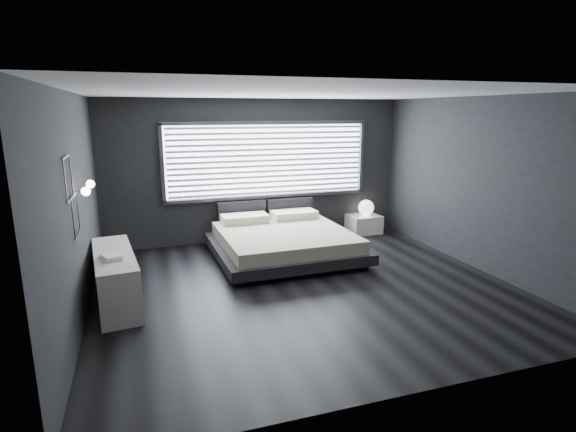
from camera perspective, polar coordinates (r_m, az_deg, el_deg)
name	(u,v)px	position (r m, az deg, el deg)	size (l,w,h in m)	color
room	(307,195)	(6.40, 2.38, 2.71)	(6.04, 6.00, 2.80)	black
window	(269,160)	(8.97, -2.49, 7.09)	(4.14, 0.09, 1.52)	white
headboard	(266,212)	(9.06, -2.80, 0.48)	(1.96, 0.16, 0.52)	black
sconce_near	(86,191)	(6.05, -24.32, 2.86)	(0.18, 0.11, 0.11)	silver
sconce_far	(90,184)	(6.64, -23.82, 3.73)	(0.18, 0.11, 0.11)	silver
wall_art_upper	(68,178)	(5.44, -26.14, 4.31)	(0.01, 0.48, 0.48)	#47474C
wall_art_lower	(76,216)	(5.76, -25.35, 0.05)	(0.01, 0.48, 0.48)	#47474C
bed	(284,241)	(8.04, -0.55, -3.18)	(2.52, 2.41, 0.64)	black
nightstand	(364,224)	(9.80, 9.58, -0.99)	(0.66, 0.55, 0.38)	white
orb_lamp	(366,208)	(9.74, 9.88, 1.07)	(0.33, 0.33, 0.33)	white
dresser	(116,277)	(6.59, -21.02, -7.30)	(0.69, 1.82, 0.71)	white
book_stack	(111,257)	(6.20, -21.57, -4.86)	(0.31, 0.36, 0.06)	white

